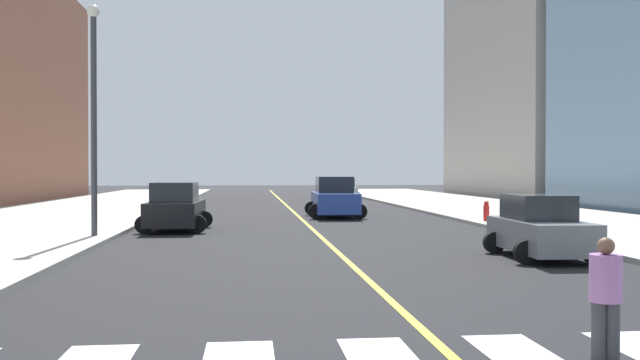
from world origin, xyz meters
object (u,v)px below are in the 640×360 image
Objects in this scene: car_white_third at (344,190)px; street_lamp at (94,101)px; pedestrian_crossing at (606,295)px; car_gray_fourth at (540,229)px; car_blue_second at (335,198)px; fire_hydrant at (486,211)px; car_black_nearest at (176,208)px.

car_white_third is 0.51× the size of street_lamp.
car_white_third is 48.16m from pedestrian_crossing.
street_lamp is at bearing 133.34° from pedestrian_crossing.
car_gray_fourth is 15.17m from street_lamp.
car_blue_second is 3.02× the size of pedestrian_crossing.
car_blue_second is at bearing 47.38° from street_lamp.
street_lamp is (-9.65, 16.16, 3.94)m from pedestrian_crossing.
car_blue_second is 21.62m from car_white_third.
car_blue_second is at bearing 82.89° from car_white_third.
car_blue_second reaches higher than fire_hydrant.
car_black_nearest reaches higher than car_gray_fourth.
car_white_third is (10.83, 28.52, -0.07)m from car_black_nearest.
pedestrian_crossing is at bearing 91.10° from car_blue_second.
car_black_nearest is at bearing 54.26° from street_lamp.
car_white_third is 38.16m from car_gray_fourth.
car_blue_second is at bearing -76.70° from car_gray_fourth.
street_lamp reaches higher than car_black_nearest.
street_lamp is (-13.21, 6.30, 3.99)m from car_gray_fourth.
car_gray_fourth is at bearing -39.99° from car_black_nearest.
car_white_third reaches higher than car_gray_fourth.
car_black_nearest is 2.80× the size of pedestrian_crossing.
car_black_nearest is at bearing 45.81° from car_blue_second.
car_blue_second is 17.20m from car_gray_fourth.
street_lamp is at bearing 48.57° from car_blue_second.
car_gray_fourth is at bearing -102.90° from fire_hydrant.
car_gray_fourth is 0.49× the size of street_lamp.
car_gray_fourth is at bearing -25.52° from street_lamp.
car_white_third is 34.72m from street_lamp.
street_lamp reaches higher than car_gray_fourth.
pedestrian_crossing is (-0.04, -26.70, -0.12)m from car_blue_second.
car_white_third is 1.04× the size of car_gray_fourth.
fire_hydrant is at bearing 86.35° from pedestrian_crossing.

